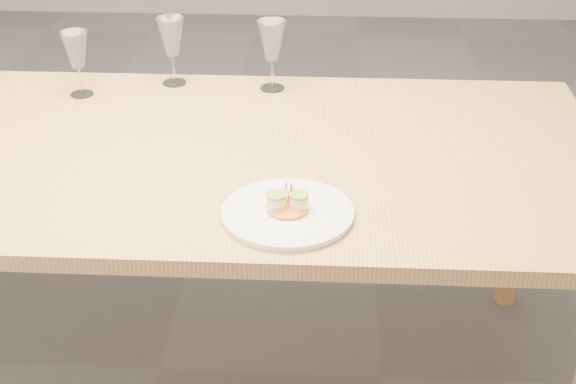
# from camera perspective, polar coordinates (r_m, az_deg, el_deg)

# --- Properties ---
(ground) EXTENTS (7.00, 7.00, 0.00)m
(ground) POSITION_cam_1_polar(r_m,az_deg,el_deg) (2.51, -9.09, -12.32)
(ground) COLOR slate
(ground) RESTS_ON ground
(dining_table) EXTENTS (2.40, 1.00, 0.75)m
(dining_table) POSITION_cam_1_polar(r_m,az_deg,el_deg) (2.11, -10.54, 1.55)
(dining_table) COLOR tan
(dining_table) RESTS_ON ground
(dinner_plate) EXTENTS (0.29, 0.29, 0.08)m
(dinner_plate) POSITION_cam_1_polar(r_m,az_deg,el_deg) (1.74, -0.02, -1.42)
(dinner_plate) COLOR white
(dinner_plate) RESTS_ON dining_table
(wine_glass_2) EXTENTS (0.08, 0.08, 0.19)m
(wine_glass_2) POSITION_cam_1_polar(r_m,az_deg,el_deg) (2.38, -14.84, 9.65)
(wine_glass_2) COLOR white
(wine_glass_2) RESTS_ON dining_table
(wine_glass_3) EXTENTS (0.08, 0.08, 0.20)m
(wine_glass_3) POSITION_cam_1_polar(r_m,az_deg,el_deg) (2.41, -8.30, 10.79)
(wine_glass_3) COLOR white
(wine_glass_3) RESTS_ON dining_table
(wine_glass_4) EXTENTS (0.08, 0.08, 0.21)m
(wine_glass_4) POSITION_cam_1_polar(r_m,az_deg,el_deg) (2.35, -1.15, 10.63)
(wine_glass_4) COLOR white
(wine_glass_4) RESTS_ON dining_table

